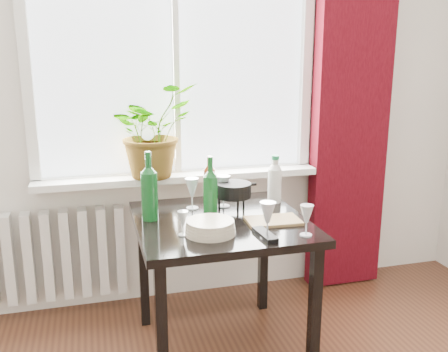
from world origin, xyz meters
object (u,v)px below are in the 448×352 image
object	(u,v)px
wine_bottle_right	(210,187)
wineglass_back_left	(192,193)
wineglass_front_left	(183,223)
fondue_pot	(234,196)
wineglass_back_center	(224,191)
plate_stack	(210,227)
wineglass_far_right	(306,220)
radiator	(57,255)
table	(221,236)
potted_plant	(152,131)
cleaning_bottle	(275,179)
tv_remote	(265,235)
bottle_amber	(209,178)
wine_bottle_left	(149,185)
cutting_board	(273,221)
wineglass_front_right	(268,220)

from	to	relation	value
wine_bottle_right	wineglass_back_left	bearing A→B (deg)	111.76
wineglass_front_left	fondue_pot	size ratio (longest dim) A/B	0.55
wineglass_back_center	plate_stack	size ratio (longest dim) A/B	0.75
plate_stack	fondue_pot	xyz separation A→B (m)	(0.21, 0.33, 0.04)
wineglass_far_right	radiator	bearing A→B (deg)	140.67
table	potted_plant	distance (m)	0.78
cleaning_bottle	tv_remote	distance (m)	0.56
table	bottle_amber	xyz separation A→B (m)	(0.03, 0.34, 0.22)
wineglass_front_left	wineglass_far_right	bearing A→B (deg)	-15.35
wineglass_far_right	wineglass_back_left	distance (m)	0.69
wine_bottle_left	cutting_board	size ratio (longest dim) A/B	1.35
potted_plant	wineglass_front_left	distance (m)	0.81
fondue_pot	radiator	bearing A→B (deg)	153.99
wine_bottle_left	wineglass_far_right	bearing A→B (deg)	-32.24
radiator	cleaning_bottle	size ratio (longest dim) A/B	2.98
plate_stack	tv_remote	distance (m)	0.26
fondue_pot	wineglass_far_right	bearing A→B (deg)	-64.36
bottle_amber	wineglass_front_right	xyz separation A→B (m)	(0.11, -0.65, -0.04)
plate_stack	fondue_pot	distance (m)	0.39
potted_plant	fondue_pot	bearing A→B (deg)	-48.96
wineglass_back_center	cutting_board	size ratio (longest dim) A/B	0.68
wineglass_far_right	fondue_pot	distance (m)	0.51
bottle_amber	wineglass_far_right	xyz separation A→B (m)	(0.30, -0.67, -0.06)
wine_bottle_left	wineglass_back_left	distance (m)	0.28
wine_bottle_left	wineglass_front_right	xyz separation A→B (m)	(0.48, -0.40, -0.09)
potted_plant	wineglass_front_left	size ratio (longest dim) A/B	4.61
wineglass_front_left	tv_remote	world-z (taller)	wineglass_front_left
wine_bottle_right	wineglass_front_right	xyz separation A→B (m)	(0.18, -0.36, -0.07)
wine_bottle_left	wineglass_front_left	size ratio (longest dim) A/B	3.02
fondue_pot	wine_bottle_right	bearing A→B (deg)	-148.29
bottle_amber	wineglass_back_center	size ratio (longest dim) A/B	1.47
bottle_amber	cleaning_bottle	size ratio (longest dim) A/B	0.98
wineglass_front_right	cutting_board	size ratio (longest dim) A/B	0.66
potted_plant	tv_remote	bearing A→B (deg)	-65.10
wineglass_front_right	wineglass_far_right	size ratio (longest dim) A/B	1.16
cutting_board	wineglass_far_right	bearing A→B (deg)	-69.85
tv_remote	wineglass_front_right	bearing A→B (deg)	-81.62
table	potted_plant	xyz separation A→B (m)	(-0.26, 0.57, 0.47)
fondue_pot	tv_remote	world-z (taller)	fondue_pot
plate_stack	fondue_pot	size ratio (longest dim) A/B	1.11
wineglass_back_left	wineglass_front_left	world-z (taller)	wineglass_back_left
radiator	bottle_amber	distance (m)	1.04
wineglass_front_right	fondue_pot	xyz separation A→B (m)	(-0.03, 0.45, -0.01)
wine_bottle_right	wineglass_front_right	bearing A→B (deg)	-63.73
wine_bottle_right	wineglass_far_right	size ratio (longest dim) A/B	2.12
wine_bottle_left	wineglass_back_left	bearing A→B (deg)	26.29
cleaning_bottle	radiator	bearing A→B (deg)	160.81
wineglass_far_right	wineglass_back_center	distance (m)	0.59
bottle_amber	wineglass_front_right	bearing A→B (deg)	-80.23
bottle_amber	wineglass_far_right	distance (m)	0.74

